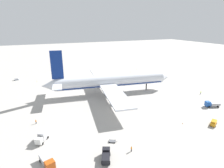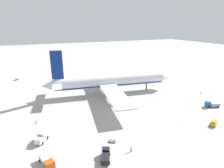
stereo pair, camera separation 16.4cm
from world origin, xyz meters
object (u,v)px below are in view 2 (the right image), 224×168
traffic_cone_3 (37,81)px  ground_worker_0 (36,122)px  airliner (109,81)px  service_truck_2 (106,156)px  traffic_cone_1 (136,69)px  baggage_cart_0 (16,79)px  baggage_cart_2 (112,141)px  service_truck_0 (47,161)px  service_van (214,123)px  traffic_cone_2 (130,72)px  ground_worker_2 (131,149)px  traffic_cone_0 (183,123)px  service_truck_3 (42,136)px  service_truck_1 (212,104)px  ground_worker_1 (201,93)px

traffic_cone_3 → ground_worker_0: bearing=-92.3°
airliner → traffic_cone_3: (-37.40, 39.53, -6.77)m
service_truck_2 → traffic_cone_1: size_ratio=10.90×
baggage_cart_0 → baggage_cart_2: bearing=-69.9°
service_truck_2 → baggage_cart_2: service_truck_2 is taller
service_truck_0 → service_van: bearing=-3.1°
traffic_cone_1 → traffic_cone_2: (-10.11, -7.22, 0.00)m
airliner → ground_worker_2: size_ratio=41.28×
ground_worker_2 → traffic_cone_0: (26.71, 6.35, -0.64)m
baggage_cart_2 → service_truck_2: bearing=-125.8°
ground_worker_2 → traffic_cone_3: bearing=105.2°
traffic_cone_0 → traffic_cone_1: (30.63, 87.47, 0.00)m
service_truck_3 → traffic_cone_1: 112.79m
airliner → service_truck_3: (-38.19, -32.76, -5.39)m
service_truck_0 → service_van: size_ratio=1.45×
airliner → service_van: (24.02, -48.46, -6.01)m
airliner → service_truck_3: airliner is taller
service_truck_2 → traffic_cone_3: 90.57m
service_truck_1 → traffic_cone_1: 80.88m
service_truck_1 → traffic_cone_0: 25.45m
baggage_cart_0 → service_truck_1: bearing=-44.1°
service_truck_3 → traffic_cone_2: bearing=44.1°
service_truck_2 → service_truck_3: bearing=134.1°
ground_worker_1 → traffic_cone_1: size_ratio=3.21×
baggage_cart_0 → ground_worker_1: bearing=-36.4°
airliner → baggage_cart_0: bearing=135.6°
baggage_cart_0 → traffic_cone_3: baggage_cart_0 is taller
traffic_cone_1 → traffic_cone_2: size_ratio=1.00×
service_truck_2 → ground_worker_1: (68.36, 27.51, -0.39)m
baggage_cart_0 → ground_worker_1: 120.58m
traffic_cone_0 → baggage_cart_2: bearing=179.2°
service_truck_2 → traffic_cone_1: (65.88, 94.04, -1.01)m
ground_worker_2 → service_truck_0: bearing=170.0°
baggage_cart_0 → service_truck_3: bearing=-81.5°
ground_worker_2 → traffic_cone_2: size_ratio=3.24×
traffic_cone_2 → service_truck_2: bearing=-122.7°
service_truck_1 → traffic_cone_0: size_ratio=13.06×
traffic_cone_1 → service_van: bearing=-102.2°
service_truck_0 → traffic_cone_0: (51.14, 2.06, -1.05)m
ground_worker_2 → ground_worker_0: bearing=131.9°
ground_worker_2 → traffic_cone_0: 27.46m
service_truck_0 → traffic_cone_0: 51.19m
ground_worker_1 → ground_worker_2: bearing=-155.5°
traffic_cone_0 → ground_worker_2: bearing=-166.6°
baggage_cart_2 → traffic_cone_3: size_ratio=5.18×
traffic_cone_1 → ground_worker_1: bearing=-87.9°
service_van → ground_worker_2: bearing=-178.5°
traffic_cone_0 → ground_worker_1: bearing=32.3°
traffic_cone_0 → service_truck_3: bearing=168.7°
service_truck_1 → traffic_cone_1: bearing=85.7°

